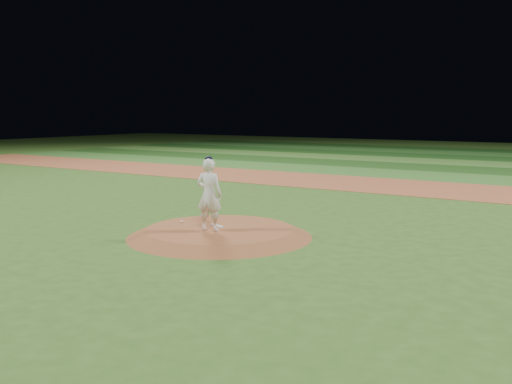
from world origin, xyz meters
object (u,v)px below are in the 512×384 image
at_px(pitcher_on_mound, 209,194).
at_px(pitching_rubber, 217,226).
at_px(pitchers_mound, 220,232).
at_px(rosin_bag, 182,221).

bearing_deg(pitcher_on_mound, pitching_rubber, 106.55).
height_order(pitchers_mound, rosin_bag, rosin_bag).
relative_size(pitchers_mound, rosin_bag, 52.58).
relative_size(pitching_rubber, rosin_bag, 5.76).
height_order(rosin_bag, pitcher_on_mound, pitcher_on_mound).
xyz_separation_m(pitching_rubber, rosin_bag, (-1.29, -0.13, 0.01)).
relative_size(rosin_bag, pitcher_on_mound, 0.05).
distance_m(pitchers_mound, pitcher_on_mound, 1.27).
distance_m(pitchers_mound, rosin_bag, 1.54).
bearing_deg(rosin_bag, pitchers_mound, -2.71).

